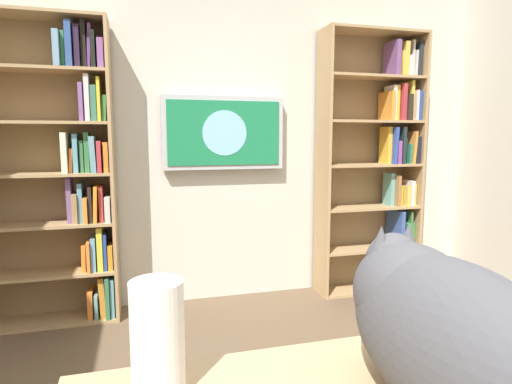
% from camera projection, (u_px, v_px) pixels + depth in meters
% --- Properties ---
extents(wall_back, '(4.52, 0.06, 2.70)m').
position_uv_depth(wall_back, '(219.00, 128.00, 3.28)').
color(wall_back, beige).
rests_on(wall_back, ground).
extents(bookshelf_left, '(0.85, 0.28, 2.11)m').
position_uv_depth(bookshelf_left, '(380.00, 164.00, 3.50)').
color(bookshelf_left, tan).
rests_on(bookshelf_left, ground).
extents(bookshelf_right, '(0.86, 0.28, 2.07)m').
position_uv_depth(bookshelf_right, '(65.00, 173.00, 2.87)').
color(bookshelf_right, tan).
rests_on(bookshelf_right, ground).
extents(wall_mounted_tv, '(0.93, 0.07, 0.55)m').
position_uv_depth(wall_mounted_tv, '(224.00, 133.00, 3.21)').
color(wall_mounted_tv, '#B7B7BC').
extents(cat, '(0.26, 0.71, 0.33)m').
position_uv_depth(cat, '(439.00, 327.00, 0.81)').
color(cat, '#4C4C51').
rests_on(cat, desk).
extents(paper_towel_roll, '(0.11, 0.11, 0.24)m').
position_uv_depth(paper_towel_roll, '(158.00, 338.00, 0.86)').
color(paper_towel_roll, white).
rests_on(paper_towel_roll, desk).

